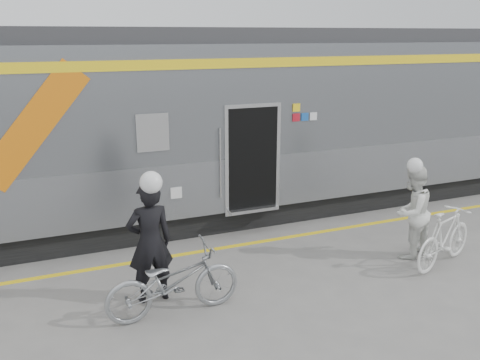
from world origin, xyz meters
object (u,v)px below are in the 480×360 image
man (150,242)px  bicycle_right (445,238)px  bicycle_left (173,281)px  woman (412,212)px

man → bicycle_right: 5.13m
bicycle_left → woman: woman is taller
man → woman: 4.77m
man → bicycle_left: man is taller
bicycle_left → woman: bearing=-87.3°
bicycle_left → bicycle_right: 4.87m
woman → man: bearing=-21.4°
man → bicycle_right: size_ratio=1.09×
bicycle_left → bicycle_right: bearing=-94.0°
bicycle_left → bicycle_right: size_ratio=1.15×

